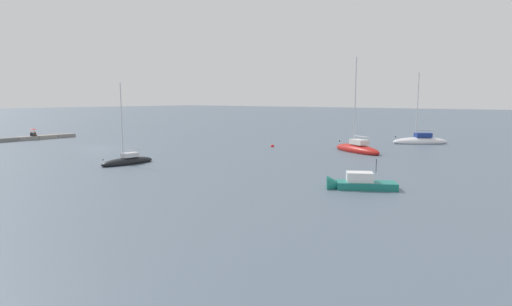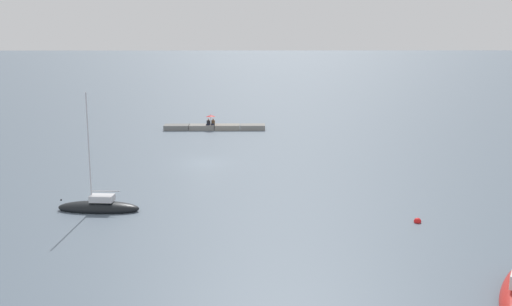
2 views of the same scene
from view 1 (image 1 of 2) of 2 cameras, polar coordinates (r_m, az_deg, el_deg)
name	(u,v)px [view 1 (image 1 of 2)]	position (r m, az deg, el deg)	size (l,w,h in m)	color
ground_plane	(101,148)	(59.23, -20.60, 0.68)	(500.00, 500.00, 0.00)	slate
seawall_pier	(37,138)	(75.42, -27.97, 1.88)	(12.17, 1.90, 0.61)	gray
person_seated_brown_left	(35,134)	(75.29, -28.13, 2.29)	(0.50, 0.67, 0.73)	#1E2333
person_seated_dark_right	(32,135)	(74.98, -28.49, 2.25)	(0.50, 0.67, 0.73)	#1E2333
umbrella_open_red	(33,129)	(75.12, -28.35, 2.91)	(1.11, 1.11, 1.25)	black
sailboat_black_near	(128,161)	(43.56, -17.25, -1.10)	(5.73, 2.04, 8.39)	black
sailboat_white_mid	(420,141)	(64.91, 21.66, 1.54)	(6.77, 7.57, 10.64)	silver
sailboat_red_far	(357,149)	(52.48, 13.73, 0.57)	(5.71, 8.04, 11.94)	red
motorboat_teal_near	(355,185)	(31.18, 13.47, -4.27)	(3.86, 5.07, 2.80)	#197266
mooring_buoy_near	(272,146)	(56.48, 2.28, 0.93)	(0.47, 0.47, 0.47)	red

